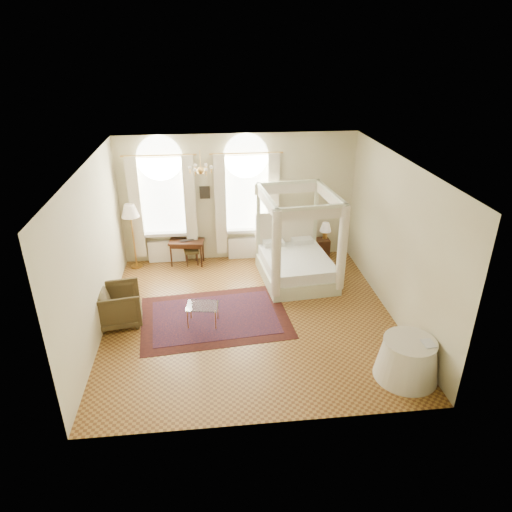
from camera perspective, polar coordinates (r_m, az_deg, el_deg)
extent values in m
plane|color=olive|center=(9.81, -0.74, -7.59)|extent=(6.00, 6.00, 0.00)
plane|color=beige|center=(11.80, -2.21, 7.19)|extent=(6.00, 0.00, 6.00)
plane|color=beige|center=(6.42, 1.81, -9.78)|extent=(6.00, 0.00, 6.00)
plane|color=beige|center=(9.25, -19.63, 0.33)|extent=(0.00, 6.00, 6.00)
plane|color=beige|center=(9.74, 17.06, 1.97)|extent=(0.00, 6.00, 6.00)
plane|color=white|center=(8.47, -0.87, 11.47)|extent=(6.00, 6.00, 0.00)
cube|color=white|center=(11.76, -11.56, 7.39)|extent=(1.10, 0.04, 1.90)
cylinder|color=white|center=(11.51, -11.98, 11.88)|extent=(1.10, 0.04, 1.10)
cube|color=white|center=(12.01, -11.19, 2.77)|extent=(1.32, 0.24, 0.08)
cube|color=beige|center=(11.76, -14.78, 5.77)|extent=(0.28, 0.14, 2.60)
cube|color=beige|center=(11.63, -8.22, 6.14)|extent=(0.28, 0.14, 2.60)
cube|color=white|center=(12.23, -10.98, 0.60)|extent=(1.00, 0.12, 0.58)
cube|color=white|center=(11.74, -1.23, 7.88)|extent=(1.10, 0.04, 1.90)
cylinder|color=white|center=(11.49, -1.28, 12.40)|extent=(1.10, 0.04, 1.10)
cube|color=white|center=(12.00, -1.15, 3.24)|extent=(1.32, 0.24, 0.08)
cube|color=beige|center=(11.63, -4.46, 6.32)|extent=(0.28, 0.14, 2.60)
cube|color=beige|center=(11.74, 2.14, 6.57)|extent=(0.28, 0.14, 2.60)
cube|color=white|center=(12.22, -1.14, 1.06)|extent=(1.00, 0.12, 0.58)
cylinder|color=gold|center=(9.65, -7.00, 11.81)|extent=(0.02, 0.02, 0.40)
sphere|color=gold|center=(9.70, -6.93, 10.55)|extent=(0.16, 0.16, 0.16)
sphere|color=beige|center=(9.69, -5.63, 11.01)|extent=(0.07, 0.07, 0.07)
sphere|color=beige|center=(9.87, -6.30, 11.25)|extent=(0.07, 0.07, 0.07)
sphere|color=beige|center=(9.87, -7.60, 11.19)|extent=(0.07, 0.07, 0.07)
sphere|color=beige|center=(9.69, -8.28, 10.88)|extent=(0.07, 0.07, 0.07)
sphere|color=beige|center=(9.50, -7.63, 10.63)|extent=(0.07, 0.07, 0.07)
sphere|color=beige|center=(9.50, -6.28, 10.69)|extent=(0.07, 0.07, 0.07)
cube|color=black|center=(11.69, -6.42, 7.90)|extent=(0.26, 0.03, 0.32)
cube|color=black|center=(11.87, 4.85, 8.74)|extent=(0.22, 0.03, 0.26)
cube|color=beige|center=(11.22, 5.01, -2.12)|extent=(1.80, 2.14, 0.34)
cube|color=white|center=(11.08, 5.07, -0.73)|extent=(1.69, 2.04, 0.27)
cube|color=beige|center=(11.76, 3.83, 2.95)|extent=(1.61, 0.23, 1.14)
cube|color=beige|center=(11.49, 0.27, 3.73)|extent=(0.09, 0.09, 2.18)
cube|color=beige|center=(11.87, 7.39, 4.24)|extent=(0.09, 0.09, 2.18)
cube|color=beige|center=(9.81, 2.54, -0.27)|extent=(0.09, 0.09, 2.18)
cube|color=beige|center=(10.26, 10.70, 0.48)|extent=(0.09, 0.09, 2.18)
cube|color=beige|center=(11.30, 4.05, 9.15)|extent=(1.61, 0.23, 0.08)
cube|color=beige|center=(9.60, 7.04, 6.02)|extent=(1.61, 0.23, 0.08)
cube|color=beige|center=(10.25, 1.38, 7.49)|extent=(0.27, 1.99, 0.08)
cube|color=beige|center=(10.68, 9.32, 7.90)|extent=(0.27, 1.99, 0.08)
cube|color=beige|center=(11.34, 4.03, 8.51)|extent=(1.67, 0.20, 0.27)
cube|color=beige|center=(9.64, 7.00, 5.27)|extent=(1.67, 0.20, 0.27)
cube|color=beige|center=(10.30, 1.37, 6.78)|extent=(0.23, 2.05, 0.27)
cube|color=beige|center=(10.72, 9.27, 7.22)|extent=(0.23, 2.05, 0.27)
cylinder|color=beige|center=(9.77, 2.55, 0.24)|extent=(0.21, 0.21, 1.99)
cylinder|color=beige|center=(10.22, 10.74, 0.96)|extent=(0.21, 0.21, 1.99)
cube|color=#3B1B10|center=(12.37, 8.20, 0.95)|extent=(0.39, 0.35, 0.54)
cylinder|color=gold|center=(12.30, 8.64, 2.69)|extent=(0.13, 0.13, 0.21)
cone|color=beige|center=(12.22, 8.70, 3.61)|extent=(0.30, 0.30, 0.24)
cube|color=#3B1B10|center=(11.88, -8.69, 1.78)|extent=(0.94, 0.57, 0.05)
cube|color=#3B1B10|center=(11.91, -8.66, 1.43)|extent=(0.84, 0.47, 0.09)
cylinder|color=#3B1B10|center=(12.24, -10.24, 0.72)|extent=(0.04, 0.04, 0.62)
cylinder|color=#3B1B10|center=(12.11, -6.64, 0.69)|extent=(0.04, 0.04, 0.62)
cylinder|color=#3B1B10|center=(11.93, -10.56, 0.01)|extent=(0.04, 0.04, 0.62)
cylinder|color=#3B1B10|center=(11.79, -6.86, -0.03)|extent=(0.04, 0.04, 0.62)
imported|color=black|center=(11.89, -8.66, 2.03)|extent=(0.40, 0.30, 0.03)
cube|color=#493A1F|center=(11.98, -8.10, 0.67)|extent=(0.41, 0.41, 0.07)
cylinder|color=#3B1B10|center=(11.93, -8.59, -0.56)|extent=(0.04, 0.04, 0.34)
cylinder|color=#3B1B10|center=(11.96, -7.32, -0.42)|extent=(0.04, 0.04, 0.34)
cylinder|color=#3B1B10|center=(12.17, -8.74, -0.02)|extent=(0.04, 0.04, 0.34)
cylinder|color=#3B1B10|center=(12.20, -7.50, 0.11)|extent=(0.04, 0.04, 0.34)
imported|color=#40331B|center=(9.83, -16.76, -5.92)|extent=(1.03, 1.01, 0.82)
cube|color=silver|center=(9.41, -6.71, -6.20)|extent=(0.71, 0.55, 0.02)
cylinder|color=gold|center=(9.42, -8.52, -7.87)|extent=(0.03, 0.03, 0.44)
cylinder|color=gold|center=(9.34, -5.07, -7.99)|extent=(0.03, 0.03, 0.44)
cylinder|color=gold|center=(9.72, -8.16, -6.67)|extent=(0.03, 0.03, 0.44)
cylinder|color=gold|center=(9.64, -4.82, -6.78)|extent=(0.03, 0.03, 0.44)
cylinder|color=gold|center=(12.26, -14.66, -1.22)|extent=(0.30, 0.30, 0.03)
cylinder|color=gold|center=(11.95, -15.04, 1.92)|extent=(0.04, 0.04, 1.50)
cone|color=beige|center=(11.67, -15.48, 5.51)|extent=(0.44, 0.44, 0.32)
cube|color=#441810|center=(9.83, -5.16, -7.61)|extent=(3.27, 2.49, 0.01)
cube|color=black|center=(9.82, -5.16, -7.58)|extent=(2.75, 1.96, 0.01)
cone|color=beige|center=(8.48, 18.39, -12.19)|extent=(1.10, 1.10, 0.71)
cylinder|color=beige|center=(8.26, 18.75, -10.12)|extent=(0.90, 0.90, 0.04)
imported|color=black|center=(8.22, 20.17, -10.29)|extent=(0.20, 0.26, 0.02)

